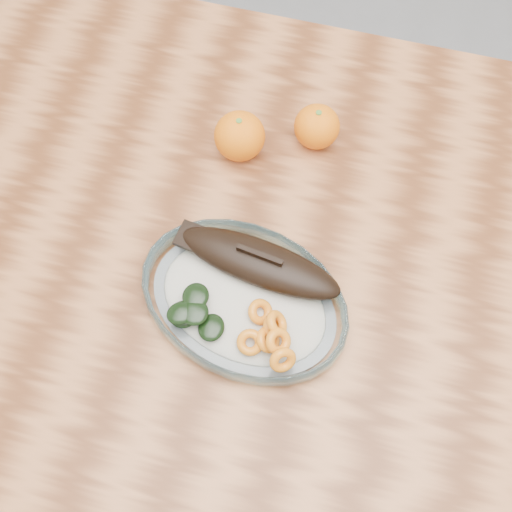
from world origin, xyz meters
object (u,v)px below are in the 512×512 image
plated_meal (244,298)px  dining_table (313,287)px  orange_left (240,136)px  orange_right (317,127)px

plated_meal → dining_table: bearing=60.7°
dining_table → orange_left: size_ratio=16.99×
dining_table → plated_meal: (-0.08, -0.08, 0.12)m
orange_left → orange_right: (0.10, 0.04, -0.00)m
dining_table → plated_meal: plated_meal is taller
plated_meal → orange_right: 0.27m
plated_meal → orange_left: 0.23m
plated_meal → orange_right: (0.03, 0.27, 0.01)m
orange_left → orange_right: size_ratio=1.10×
orange_right → plated_meal: bearing=-97.0°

